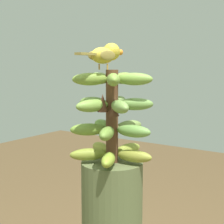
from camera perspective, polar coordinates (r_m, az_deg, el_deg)
name	(u,v)px	position (r m, az deg, el deg)	size (l,w,h in m)	color
banana_bunch	(112,116)	(1.21, -0.02, -0.71)	(0.29, 0.29, 0.32)	brown
perched_bird	(106,54)	(1.20, -1.02, 9.50)	(0.23, 0.07, 0.09)	#C68933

